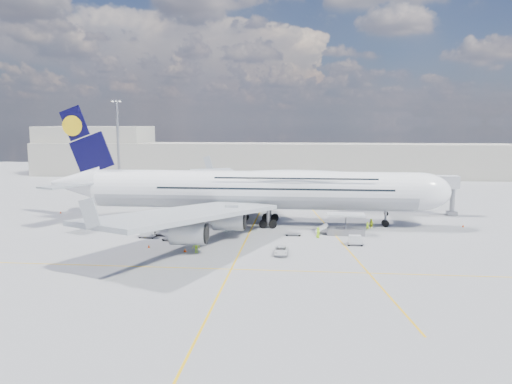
# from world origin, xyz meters

# --- Properties ---
(ground) EXTENTS (300.00, 300.00, 0.00)m
(ground) POSITION_xyz_m (0.00, 0.00, 0.00)
(ground) COLOR gray
(ground) RESTS_ON ground
(taxi_line_main) EXTENTS (0.25, 220.00, 0.01)m
(taxi_line_main) POSITION_xyz_m (0.00, 0.00, 0.01)
(taxi_line_main) COLOR #E6AC0C
(taxi_line_main) RESTS_ON ground
(taxi_line_cross) EXTENTS (120.00, 0.25, 0.01)m
(taxi_line_cross) POSITION_xyz_m (0.00, -20.00, 0.01)
(taxi_line_cross) COLOR #E6AC0C
(taxi_line_cross) RESTS_ON ground
(taxi_line_diag) EXTENTS (14.16, 99.06, 0.01)m
(taxi_line_diag) POSITION_xyz_m (14.00, 10.00, 0.01)
(taxi_line_diag) COLOR #E6AC0C
(taxi_line_diag) RESTS_ON ground
(airliner) EXTENTS (77.26, 79.15, 23.71)m
(airliner) POSITION_xyz_m (0.26, 10.00, 6.87)
(airliner) COLOR white
(airliner) RESTS_ON ground
(jet_bridge) EXTENTS (18.80, 12.10, 8.50)m
(jet_bridge) POSITION_xyz_m (29.81, 20.94, 6.85)
(jet_bridge) COLOR #B7B7BC
(jet_bridge) RESTS_ON ground
(cargo_loader) EXTENTS (8.53, 3.20, 3.67)m
(cargo_loader) POSITION_xyz_m (16.82, 2.89, 1.25)
(cargo_loader) COLOR silver
(cargo_loader) RESTS_ON ground
(light_mast) EXTENTS (3.00, 0.70, 25.50)m
(light_mast) POSITION_xyz_m (-40.00, 45.00, 13.21)
(light_mast) COLOR gray
(light_mast) RESTS_ON ground
(terminal) EXTENTS (180.00, 16.00, 12.00)m
(terminal) POSITION_xyz_m (0.00, 95.00, 6.00)
(terminal) COLOR #B2AD9E
(terminal) RESTS_ON ground
(hangar) EXTENTS (40.00, 22.00, 18.00)m
(hangar) POSITION_xyz_m (-70.00, 100.00, 9.00)
(hangar) COLOR #B2AD9E
(hangar) RESTS_ON ground
(tree_line) EXTENTS (160.00, 6.00, 8.00)m
(tree_line) POSITION_xyz_m (40.00, 140.00, 4.00)
(tree_line) COLOR #193814
(tree_line) RESTS_ON ground
(dolly_row_a) EXTENTS (2.86, 2.11, 1.62)m
(dolly_row_a) POSITION_xyz_m (-16.81, 1.20, 0.87)
(dolly_row_a) COLOR gray
(dolly_row_a) RESTS_ON ground
(dolly_row_b) EXTENTS (2.72, 1.63, 0.38)m
(dolly_row_b) POSITION_xyz_m (-12.55, -4.71, 0.29)
(dolly_row_b) COLOR gray
(dolly_row_b) RESTS_ON ground
(dolly_row_c) EXTENTS (2.78, 1.50, 1.75)m
(dolly_row_c) POSITION_xyz_m (-17.03, -3.18, 0.94)
(dolly_row_c) COLOR gray
(dolly_row_c) RESTS_ON ground
(dolly_back) EXTENTS (3.48, 2.29, 2.04)m
(dolly_back) POSITION_xyz_m (-14.46, -1.49, 1.09)
(dolly_back) COLOR gray
(dolly_back) RESTS_ON ground
(dolly_nose_far) EXTENTS (2.64, 1.49, 1.64)m
(dolly_nose_far) POSITION_xyz_m (17.87, -5.13, 0.88)
(dolly_nose_far) COLOR gray
(dolly_nose_far) RESTS_ON ground
(dolly_nose_near) EXTENTS (2.76, 1.51, 0.40)m
(dolly_nose_near) POSITION_xyz_m (7.84, 0.94, 0.31)
(dolly_nose_near) COLOR gray
(dolly_nose_near) RESTS_ON ground
(baggage_tug) EXTENTS (2.73, 1.77, 1.57)m
(baggage_tug) POSITION_xyz_m (-8.23, -3.27, 0.69)
(baggage_tug) COLOR silver
(baggage_tug) RESTS_ON ground
(catering_truck_inner) EXTENTS (5.88, 2.40, 3.49)m
(catering_truck_inner) POSITION_xyz_m (-2.91, 29.28, 1.65)
(catering_truck_inner) COLOR gray
(catering_truck_inner) RESTS_ON ground
(catering_truck_outer) EXTENTS (6.62, 3.96, 3.69)m
(catering_truck_outer) POSITION_xyz_m (-23.50, 42.00, 1.72)
(catering_truck_outer) COLOR gray
(catering_truck_outer) RESTS_ON ground
(service_van) EXTENTS (1.99, 4.30, 1.19)m
(service_van) POSITION_xyz_m (6.32, -11.94, 0.60)
(service_van) COLOR silver
(service_van) RESTS_ON ground
(crew_nose) EXTENTS (0.67, 0.55, 1.58)m
(crew_nose) POSITION_xyz_m (21.29, 6.51, 0.79)
(crew_nose) COLOR #ABDF17
(crew_nose) RESTS_ON ground
(crew_loader) EXTENTS (1.19, 1.20, 1.95)m
(crew_loader) POSITION_xyz_m (22.07, 7.56, 0.98)
(crew_loader) COLOR #C4DC17
(crew_loader) RESTS_ON ground
(crew_wing) EXTENTS (0.80, 1.00, 1.58)m
(crew_wing) POSITION_xyz_m (-17.42, -3.17, 0.79)
(crew_wing) COLOR #F1FF1A
(crew_wing) RESTS_ON ground
(crew_van) EXTENTS (0.96, 1.06, 1.82)m
(crew_van) POSITION_xyz_m (12.10, -0.43, 0.91)
(crew_van) COLOR #B5FF1A
(crew_van) RESTS_ON ground
(crew_tug) EXTENTS (1.27, 0.74, 1.97)m
(crew_tug) POSITION_xyz_m (-6.50, -12.12, 0.98)
(crew_tug) COLOR #AEF81A
(crew_tug) RESTS_ON ground
(cone_nose) EXTENTS (0.41, 0.41, 0.52)m
(cone_nose) POSITION_xyz_m (39.57, 11.07, 0.25)
(cone_nose) COLOR #FF4E0D
(cone_nose) RESTS_ON ground
(cone_wing_left_inner) EXTENTS (0.48, 0.48, 0.61)m
(cone_wing_left_inner) POSITION_xyz_m (-6.35, 29.28, 0.29)
(cone_wing_left_inner) COLOR #FF4E0D
(cone_wing_left_inner) RESTS_ON ground
(cone_wing_left_outer) EXTENTS (0.44, 0.44, 0.56)m
(cone_wing_left_outer) POSITION_xyz_m (-11.34, 30.91, 0.27)
(cone_wing_left_outer) COLOR #FF4E0D
(cone_wing_left_outer) RESTS_ON ground
(cone_wing_right_inner) EXTENTS (0.47, 0.47, 0.60)m
(cone_wing_right_inner) POSITION_xyz_m (-8.33, -11.77, 0.29)
(cone_wing_right_inner) COLOR #FF4E0D
(cone_wing_right_inner) RESTS_ON ground
(cone_wing_right_outer) EXTENTS (0.39, 0.39, 0.50)m
(cone_wing_right_outer) POSITION_xyz_m (-14.63, -9.75, 0.24)
(cone_wing_right_outer) COLOR #FF4E0D
(cone_wing_right_outer) RESTS_ON ground
(cone_tail) EXTENTS (0.40, 0.40, 0.51)m
(cone_tail) POSITION_xyz_m (-42.89, 17.39, 0.25)
(cone_tail) COLOR #FF4E0D
(cone_tail) RESTS_ON ground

